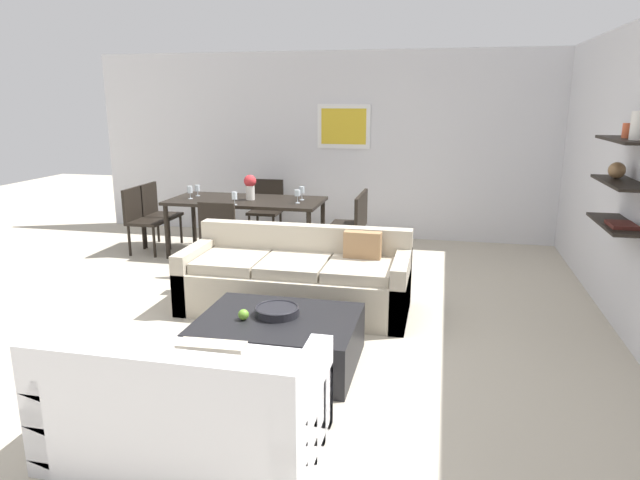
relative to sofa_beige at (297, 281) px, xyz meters
The scene contains 21 objects.
ground_plane 0.45m from the sofa_beige, 101.41° to the right, with size 18.00×18.00×0.00m, color #BCB29E.
back_wall_unit 3.37m from the sofa_beige, 85.91° to the left, with size 8.40×0.09×2.70m.
right_wall_shelf_unit 3.15m from the sofa_beige, ahead, with size 0.34×8.20×2.70m.
sofa_beige is the anchor object (origin of this frame).
loveseat_white 2.39m from the sofa_beige, 90.51° to the right, with size 1.53×0.90×0.78m.
coffee_table 1.20m from the sofa_beige, 82.18° to the right, with size 1.22×0.95×0.38m.
decorative_bowl 1.14m from the sofa_beige, 83.07° to the right, with size 0.35×0.35×0.07m.
apple_on_coffee_table 1.29m from the sofa_beige, 93.82° to the right, with size 0.08×0.08×0.08m, color #669E2D.
dining_table 2.17m from the sofa_beige, 122.94° to the left, with size 2.01×0.93×0.75m.
dining_chair_right_far 2.03m from the sofa_beige, 82.88° to the left, with size 0.44×0.44×0.88m.
dining_chair_head 2.91m from the sofa_beige, 113.56° to the left, with size 0.44×0.44×0.88m.
dining_chair_right_near 1.62m from the sofa_beige, 81.04° to the left, with size 0.44×0.44×0.88m.
dining_chair_left_far 3.26m from the sofa_beige, 142.12° to the left, with size 0.44×0.44×0.88m.
dining_chair_left_near 3.03m from the sofa_beige, 148.38° to the left, with size 0.44×0.44×0.88m.
dining_chair_foot 1.50m from the sofa_beige, 141.56° to the left, with size 0.44×0.44×0.88m.
wine_glass_left_near 2.59m from the sofa_beige, 138.40° to the left, with size 0.07×0.07×0.17m.
wine_glass_foot 1.90m from the sofa_beige, 129.89° to the left, with size 0.07×0.07×0.16m.
wine_glass_right_far 2.04m from the sofa_beige, 102.79° to the left, with size 0.07×0.07×0.18m.
wine_glass_left_far 2.74m from the sofa_beige, 134.74° to the left, with size 0.06×0.06×0.15m.
wine_glass_right_near 1.83m from the sofa_beige, 104.47° to the left, with size 0.08×0.08×0.17m.
centerpiece_vase 2.19m from the sofa_beige, 121.52° to the left, with size 0.16×0.16×0.33m.
Camera 1 is at (1.43, -4.75, 2.02)m, focal length 31.59 mm.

